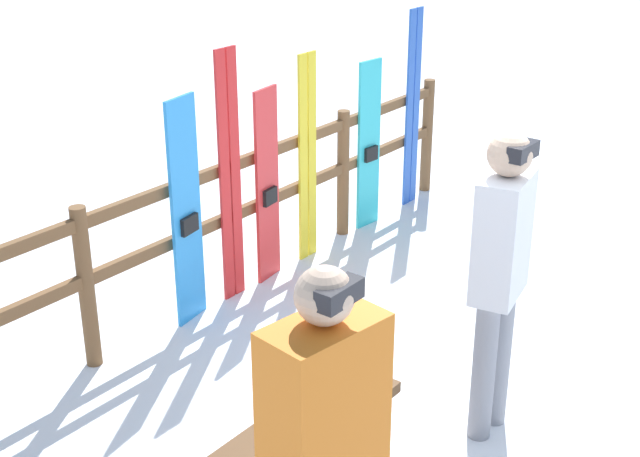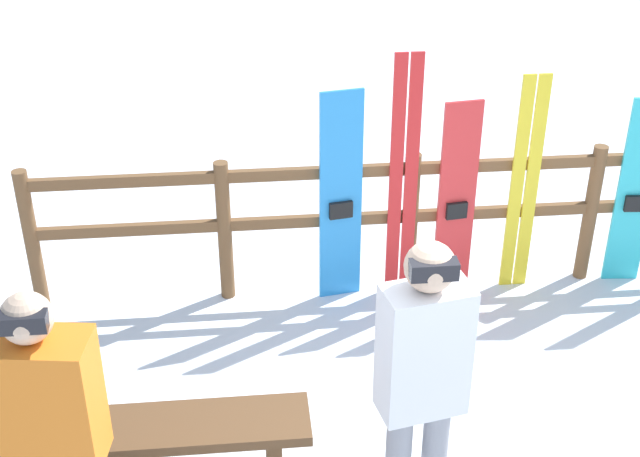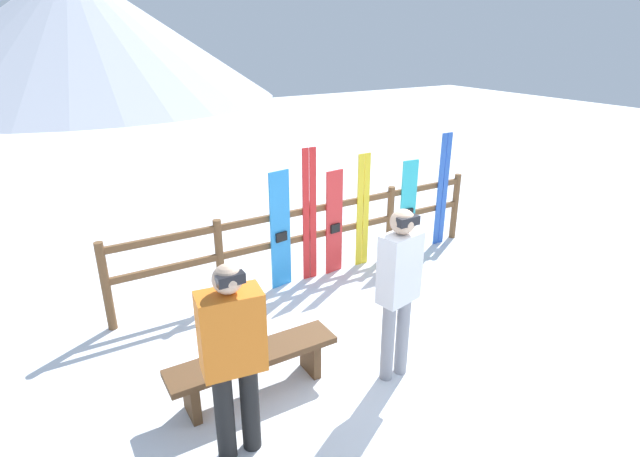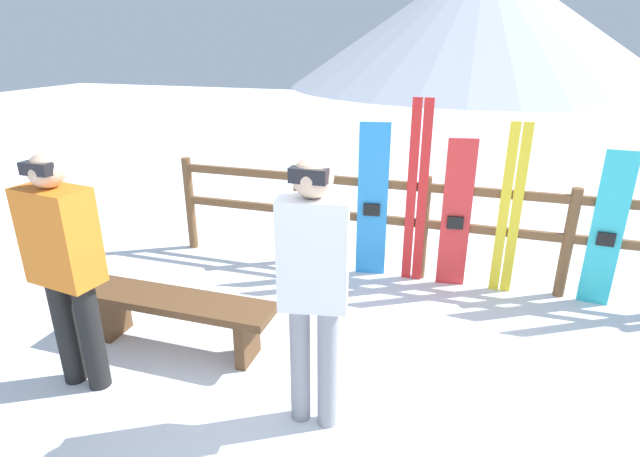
# 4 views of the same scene
# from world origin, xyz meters

# --- Properties ---
(ground_plane) EXTENTS (40.00, 40.00, 0.00)m
(ground_plane) POSITION_xyz_m (0.00, 0.00, 0.00)
(ground_plane) COLOR white
(fence) EXTENTS (5.33, 0.10, 1.06)m
(fence) POSITION_xyz_m (0.00, 2.18, 0.63)
(fence) COLOR brown
(fence) RESTS_ON ground
(person_orange) EXTENTS (0.50, 0.32, 1.66)m
(person_orange) POSITION_xyz_m (-2.05, -0.21, 0.95)
(person_orange) COLOR black
(person_orange) RESTS_ON ground
(person_white) EXTENTS (0.43, 0.29, 1.72)m
(person_white) POSITION_xyz_m (-0.40, -0.08, 1.02)
(person_white) COLOR gray
(person_white) RESTS_ON ground
(snowboard_blue) EXTENTS (0.30, 0.09, 1.56)m
(snowboard_blue) POSITION_xyz_m (-0.51, 2.13, 0.78)
(snowboard_blue) COLOR #288CE0
(snowboard_blue) RESTS_ON ground
(ski_pair_red) EXTENTS (0.19, 0.02, 1.80)m
(ski_pair_red) POSITION_xyz_m (-0.08, 2.13, 0.90)
(ski_pair_red) COLOR red
(ski_pair_red) RESTS_ON ground
(snowboard_red) EXTENTS (0.27, 0.08, 1.45)m
(snowboard_red) POSITION_xyz_m (0.30, 2.13, 0.72)
(snowboard_red) COLOR red
(snowboard_red) RESTS_ON ground
(ski_pair_yellow) EXTENTS (0.20, 0.02, 1.62)m
(ski_pair_yellow) POSITION_xyz_m (0.77, 2.13, 0.81)
(ski_pair_yellow) COLOR yellow
(ski_pair_yellow) RESTS_ON ground
(snowboard_cyan) EXTENTS (0.26, 0.07, 1.43)m
(snowboard_cyan) POSITION_xyz_m (1.59, 2.13, 0.71)
(snowboard_cyan) COLOR #2DBFCC
(snowboard_cyan) RESTS_ON ground
(ski_pair_blue) EXTENTS (0.20, 0.02, 1.75)m
(ski_pair_blue) POSITION_xyz_m (2.25, 2.13, 0.88)
(ski_pair_blue) COLOR blue
(ski_pair_blue) RESTS_ON ground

